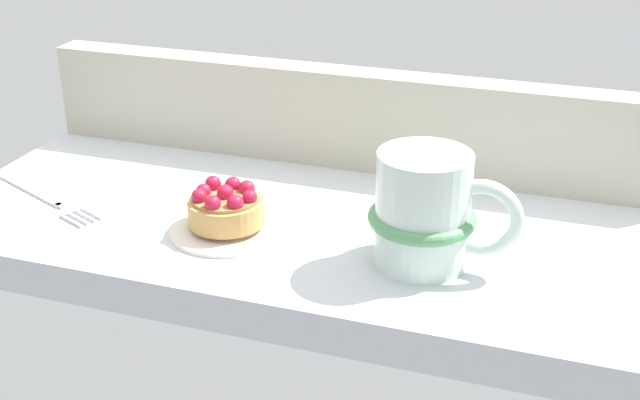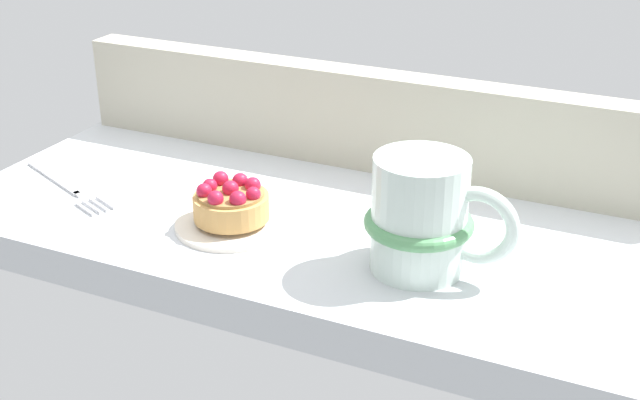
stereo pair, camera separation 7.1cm
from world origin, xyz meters
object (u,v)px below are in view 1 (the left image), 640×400
Objects in this scene: dessert_plate at (227,227)px; coffee_mug at (426,211)px; dessert_fork at (46,197)px; raspberry_tart at (226,207)px.

coffee_mug is at bearing -0.33° from dessert_plate.
coffee_mug is 37.81cm from dessert_fork.
coffee_mug reaches higher than dessert_fork.
coffee_mug reaches higher than dessert_plate.
raspberry_tart is 19.60cm from dessert_fork.
raspberry_tart is at bearing 179.88° from dessert_plate.
coffee_mug is at bearing -0.33° from raspberry_tart.
dessert_fork is (-19.49, 0.44, -0.13)cm from dessert_plate.
dessert_plate is 0.68× the size of dessert_fork.
raspberry_tart is at bearing 179.67° from coffee_mug.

